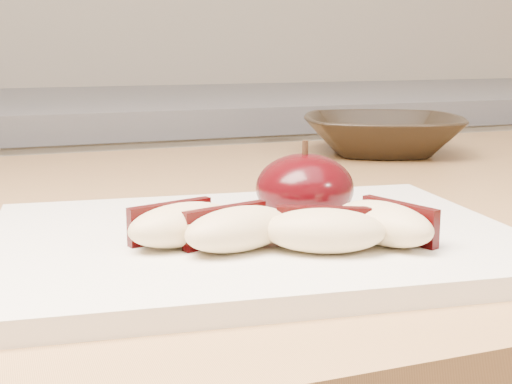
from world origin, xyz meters
name	(u,v)px	position (x,y,z in m)	size (l,w,h in m)	color
back_cabinet	(64,358)	(0.00, 1.20, 0.47)	(2.40, 0.62, 0.94)	silver
cutting_board	(256,241)	(0.06, 0.35, 0.91)	(0.32, 0.24, 0.01)	silver
apple_half	(305,188)	(0.11, 0.39, 0.93)	(0.08, 0.08, 0.06)	black
apple_wedge_a	(181,224)	(0.00, 0.34, 0.93)	(0.08, 0.05, 0.03)	#D1B784
apple_wedge_b	(238,228)	(0.03, 0.32, 0.93)	(0.08, 0.05, 0.03)	#D1B784
apple_wedge_c	(324,230)	(0.08, 0.30, 0.93)	(0.08, 0.06, 0.03)	#D1B784
apple_wedge_d	(385,223)	(0.12, 0.30, 0.93)	(0.05, 0.08, 0.03)	#D1B784
bowl	(383,135)	(0.34, 0.68, 0.92)	(0.19, 0.19, 0.05)	black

